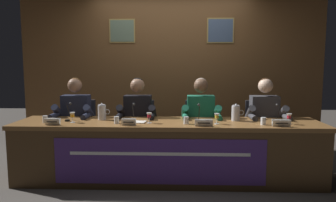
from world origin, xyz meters
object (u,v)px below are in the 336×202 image
Objects in this scene: juice_glass_center_right at (217,117)px; water_cup_far_left at (45,120)px; juice_glass_center_left at (149,116)px; water_pitcher_left_side at (102,112)px; chair_center_left at (139,134)px; water_pitcher_right_side at (236,113)px; conference_table at (167,142)px; chair_center_right at (200,134)px; nameplate_center_right at (204,123)px; microphone_center_left at (133,115)px; panelist_far_right at (266,118)px; panelist_center_left at (137,117)px; water_cup_center_right at (186,121)px; panelist_center_right at (201,117)px; document_stack_center_left at (137,122)px; microphone_far_left at (68,115)px; water_cup_far_right at (263,121)px; microphone_far_right at (279,117)px; microphone_center_right at (199,116)px; nameplate_far_left at (53,122)px; chair_far_right at (261,135)px; nameplate_center_left at (129,122)px; chair_far_left at (80,133)px; nameplate_far_right at (281,123)px; panelist_far_left at (74,116)px; water_cup_center_left at (117,120)px.

water_cup_far_left is at bearing 179.97° from juice_glass_center_right.
juice_glass_center_left is 0.59× the size of water_pitcher_left_side.
water_pitcher_left_side is (-0.40, -0.46, 0.38)m from chair_center_left.
conference_table is at bearing -166.24° from water_pitcher_right_side.
nameplate_center_right is at bearing -90.87° from chair_center_right.
panelist_far_right reaches higher than microphone_center_left.
panelist_center_left is 14.52× the size of water_cup_center_right.
panelist_center_right reaches higher than water_pitcher_left_side.
panelist_far_right reaches higher than document_stack_center_left.
microphone_far_left reaches higher than water_cup_far_right.
microphone_far_right is at bearing 2.09° from water_cup_far_left.
microphone_center_right is at bearing 170.62° from water_cup_far_right.
chair_far_right is at bearing 17.56° from nameplate_far_left.
nameplate_center_left is 1.33× the size of juice_glass_center_left.
water_cup_far_right is at bearing -2.71° from juice_glass_center_right.
chair_center_right is 4.32× the size of water_pitcher_left_side.
nameplate_far_right is (2.54, -0.81, 0.32)m from chair_far_left.
juice_glass_center_left is at bearing -23.91° from microphone_center_left.
panelist_far_left reaches higher than chair_center_right.
panelist_center_right is 5.71× the size of microphone_far_right.
water_cup_center_left is 1.45m from water_pitcher_right_side.
chair_center_right is (0.86, 0.81, -0.32)m from nameplate_center_left.
panelist_center_right is at bearing 142.92° from water_cup_far_right.
water_cup_far_right is (-0.17, 0.10, -0.00)m from nameplate_far_right.
panelist_far_left reaches higher than juice_glass_center_right.
conference_table is 17.03× the size of microphone_far_right.
microphone_center_left is 0.18× the size of panelist_center_right.
panelist_center_right is at bearing 26.33° from water_cup_center_left.
water_cup_center_right reaches higher than document_stack_center_left.
juice_glass_center_right is at bearing 177.29° from water_cup_far_right.
nameplate_far_right is (0.90, -0.22, -0.03)m from microphone_center_right.
water_pitcher_left_side is 0.50m from document_stack_center_left.
nameplate_far_left is at bearing -42.59° from water_cup_far_left.
panelist_center_right is (0.85, 0.37, -0.08)m from microphone_center_left.
panelist_center_right is at bearing 11.60° from water_pitcher_left_side.
microphone_center_left is at bearing -15.53° from water_pitcher_left_side.
water_pitcher_right_side is at bearing 165.47° from microphone_far_right.
panelist_center_left is 0.91m from chair_center_right.
panelist_far_right is at bearing -13.28° from chair_center_right.
microphone_center_right is at bearing 34.12° from water_cup_center_right.
water_cup_center_right is at bearing -145.88° from microphone_center_right.
chair_center_right is at bearing 180.00° from chair_far_right.
chair_center_left is 0.73× the size of panelist_center_right.
panelist_center_left is 14.52× the size of water_cup_far_right.
water_cup_far_left is 0.09× the size of chair_far_right.
panelist_far_right is at bearing 15.12° from water_cup_center_left.
panelist_far_right is 0.40m from microphone_far_right.
nameplate_far_left is 0.14× the size of panelist_center_left.
panelist_far_left reaches higher than nameplate_center_left.
water_cup_far_left is at bearing -174.33° from water_pitcher_right_side.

